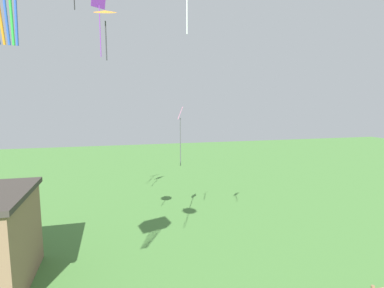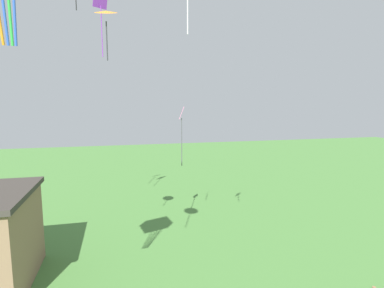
% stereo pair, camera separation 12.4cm
% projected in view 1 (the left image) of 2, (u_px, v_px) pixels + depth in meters
% --- Properties ---
extents(kite_pink_diamond, '(0.42, 0.63, 3.62)m').
position_uv_depth(kite_pink_diamond, '(180.00, 126.00, 18.12)').
color(kite_pink_diamond, pink).
extents(kite_orange_delta, '(1.09, 1.06, 2.16)m').
position_uv_depth(kite_orange_delta, '(105.00, 13.00, 12.38)').
color(kite_orange_delta, orange).
extents(kite_purple_streamer, '(0.90, 0.73, 3.94)m').
position_uv_depth(kite_purple_streamer, '(99.00, 5.00, 17.03)').
color(kite_purple_streamer, purple).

